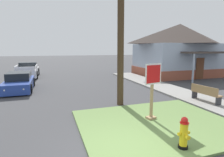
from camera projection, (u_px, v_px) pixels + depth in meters
name	position (u px, v px, depth m)	size (l,w,h in m)	color
ground_plane	(125.00, 152.00, 5.19)	(160.00, 160.00, 0.00)	#3D3D3F
grass_corner_patch	(156.00, 123.00, 7.11)	(5.85, 4.77, 0.08)	#668447
sidewalk_strip	(171.00, 90.00, 12.77)	(2.20, 18.65, 0.12)	gray
fire_hydrant	(184.00, 134.00, 5.19)	(0.38, 0.34, 0.93)	black
stop_sign	(152.00, 91.00, 7.30)	(0.80, 0.35, 2.24)	#A3845B
manhole_cover	(96.00, 112.00, 8.43)	(0.70, 0.70, 0.02)	black
parked_sedan_blue	(19.00, 82.00, 13.02)	(1.87, 4.34, 1.25)	#233D93
pickup_truck_white	(28.00, 71.00, 19.16)	(2.05, 5.02, 1.48)	silver
street_bench	(205.00, 93.00, 9.72)	(0.51, 1.68, 0.85)	#93704C
utility_pole	(121.00, 16.00, 8.95)	(1.60, 0.33, 8.68)	#42301E
corner_house	(179.00, 49.00, 20.22)	(8.88, 7.86, 5.55)	brown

